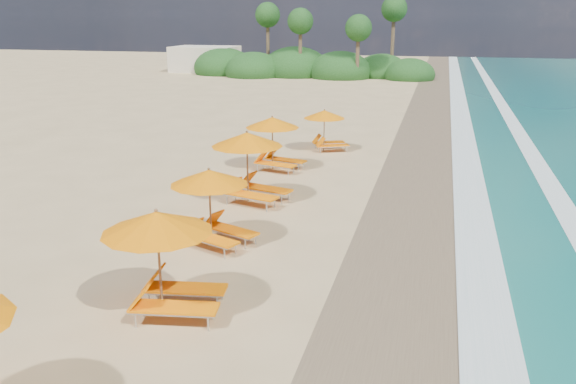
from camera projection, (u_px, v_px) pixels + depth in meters
The scene contains 10 objects.
ground at pixel (288, 230), 18.09m from camera, with size 160.00×160.00×0.00m, color tan.
wet_sand at pixel (423, 242), 17.13m from camera, with size 4.00×160.00×0.01m, color #7F694B.
surf_foam at pixel (522, 250), 16.48m from camera, with size 4.00×160.00×0.01m.
station_1 at pixel (167, 256), 12.69m from camera, with size 2.84×2.71×2.40m.
station_2 at pixel (214, 202), 16.62m from camera, with size 2.88×2.84×2.22m.
station_3 at pixel (252, 162), 20.43m from camera, with size 3.13×3.03×2.50m.
station_4 at pixel (276, 140), 24.73m from camera, with size 2.82×2.72×2.28m.
station_5 at pixel (327, 127), 28.31m from camera, with size 2.63×2.61×2.00m.
treeline at pixel (304, 67), 62.41m from camera, with size 25.80×8.80×9.74m.
beach_building at pixel (205, 59), 67.47m from camera, with size 7.00×5.00×2.80m, color beige.
Camera 1 is at (4.22, -16.47, 6.28)m, focal length 37.21 mm.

